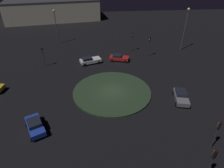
{
  "coord_description": "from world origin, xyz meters",
  "views": [
    {
      "loc": [
        2.54,
        25.64,
        17.88
      ],
      "look_at": [
        0.0,
        0.0,
        1.53
      ],
      "focal_mm": 30.89,
      "sensor_mm": 36.0,
      "label": 1
    }
  ],
  "objects": [
    {
      "name": "traffic_light_northwest_near",
      "position": [
        -10.04,
        12.21,
        2.8
      ],
      "size": [
        0.38,
        0.39,
        3.93
      ],
      "rotation": [
        0.0,
        0.0,
        -0.88
      ],
      "color": "#2D2D2D",
      "rests_on": "ground_plane"
    },
    {
      "name": "car_white",
      "position": [
        3.56,
        -10.79,
        0.77
      ],
      "size": [
        4.59,
        3.09,
        1.48
      ],
      "rotation": [
        0.0,
        0.0,
        3.45
      ],
      "color": "white",
      "rests_on": "ground_plane"
    },
    {
      "name": "traffic_light_southwest",
      "position": [
        -9.38,
        -13.07,
        3.15
      ],
      "size": [
        0.37,
        0.39,
        4.45
      ],
      "rotation": [
        0.0,
        0.0,
        0.95
      ],
      "color": "#2D2D2D",
      "rests_on": "ground_plane"
    },
    {
      "name": "traffic_light_northwest",
      "position": [
        -7.37,
        15.77,
        3.04
      ],
      "size": [
        0.36,
        0.39,
        4.28
      ],
      "rotation": [
        0.0,
        0.0,
        -1.13
      ],
      "color": "#2D2D2D",
      "rests_on": "ground_plane"
    },
    {
      "name": "traffic_light_southeast",
      "position": [
        12.5,
        -10.36,
        2.83
      ],
      "size": [
        0.39,
        0.38,
        3.96
      ],
      "rotation": [
        0.0,
        0.0,
        2.45
      ],
      "color": "#2D2D2D",
      "rests_on": "ground_plane"
    },
    {
      "name": "roundabout_island",
      "position": [
        0.0,
        0.0,
        0.12
      ],
      "size": [
        12.6,
        12.6,
        0.23
      ],
      "primitive_type": "cylinder",
      "color": "#263823",
      "rests_on": "ground_plane"
    },
    {
      "name": "ground_plane",
      "position": [
        0.0,
        0.0,
        0.0
      ],
      "size": [
        119.94,
        119.94,
        0.0
      ],
      "primitive_type": "plane",
      "color": "black"
    },
    {
      "name": "car_blue",
      "position": [
        10.32,
        7.45,
        0.79
      ],
      "size": [
        3.31,
        4.36,
        1.53
      ],
      "rotation": [
        0.0,
        0.0,
        -1.12
      ],
      "color": "#1E38A5",
      "rests_on": "ground_plane"
    },
    {
      "name": "store_building",
      "position": [
        16.49,
        -49.78,
        3.5
      ],
      "size": [
        33.49,
        19.86,
        6.99
      ],
      "rotation": [
        0.0,
        0.0,
        6.44
      ],
      "color": "#B7B299",
      "rests_on": "ground_plane"
    },
    {
      "name": "streetlamp_southeast",
      "position": [
        11.59,
        -23.4,
        5.66
      ],
      "size": [
        0.56,
        0.56,
        8.39
      ],
      "color": "#4C4C51",
      "rests_on": "ground_plane"
    },
    {
      "name": "streetlamp_southwest",
      "position": [
        -18.19,
        -16.09,
        6.54
      ],
      "size": [
        0.6,
        0.6,
        9.59
      ],
      "color": "#4C4C51",
      "rests_on": "ground_plane"
    },
    {
      "name": "traffic_light_south",
      "position": [
        -6.27,
        -16.47,
        3.12
      ],
      "size": [
        0.36,
        0.39,
        4.4
      ],
      "rotation": [
        0.0,
        0.0,
        1.21
      ],
      "color": "#2D2D2D",
      "rests_on": "ground_plane"
    },
    {
      "name": "car_red",
      "position": [
        -2.61,
        -11.53,
        0.71
      ],
      "size": [
        4.28,
        2.83,
        1.35
      ],
      "rotation": [
        0.0,
        0.0,
        2.86
      ],
      "color": "red",
      "rests_on": "ground_plane"
    },
    {
      "name": "car_grey",
      "position": [
        -10.19,
        3.22,
        0.74
      ],
      "size": [
        2.78,
        4.42,
        1.39
      ],
      "rotation": [
        0.0,
        0.0,
        1.35
      ],
      "color": "slate",
      "rests_on": "ground_plane"
    }
  ]
}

